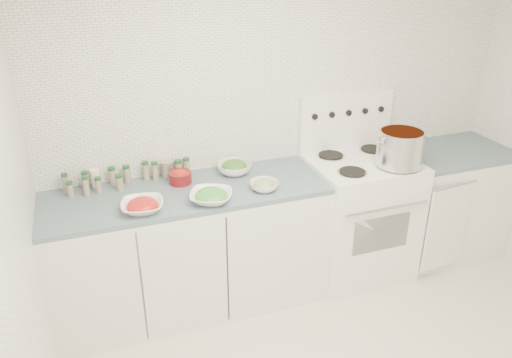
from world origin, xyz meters
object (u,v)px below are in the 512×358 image
stock_pot (400,147)px  stove (357,213)px  bowl_tomato (142,206)px  bowl_snowpea (211,196)px

stock_pot → stove: bearing=135.9°
stock_pot → bowl_tomato: bearing=179.9°
bowl_tomato → bowl_snowpea: (0.42, -0.02, 0.00)m
stock_pot → bowl_tomato: 1.80m
stove → bowl_tomato: 1.68m
stock_pot → bowl_snowpea: (-1.38, -0.02, -0.14)m
bowl_snowpea → stove: bearing=9.3°
stove → bowl_snowpea: size_ratio=3.96×
stove → stock_pot: bearing=-44.1°
stove → bowl_snowpea: bearing=-170.7°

